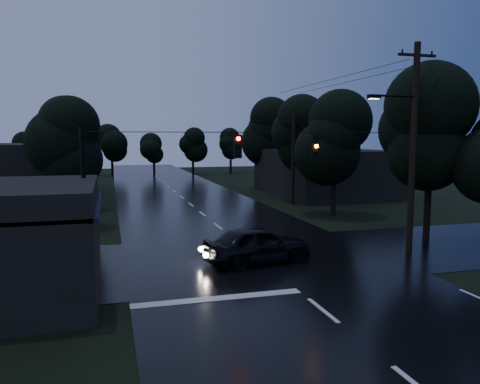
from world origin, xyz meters
TOP-DOWN VIEW (x-y plane):
  - main_road at (0.00, 30.00)m, footprint 12.00×120.00m
  - cross_street at (0.00, 12.00)m, footprint 60.00×9.00m
  - building_far_right at (14.00, 34.00)m, footprint 10.00×14.00m
  - building_far_left at (-14.00, 40.00)m, footprint 10.00×16.00m
  - utility_pole_main at (7.41, 11.00)m, footprint 3.50×0.30m
  - utility_pole_far at (8.30, 28.00)m, footprint 2.00×0.30m
  - anchor_pole_left at (-7.50, 11.00)m, footprint 0.18×0.18m
  - span_signals at (0.56, 10.99)m, footprint 15.00×0.37m
  - tree_corner_near at (10.00, 13.00)m, footprint 4.48×4.48m
  - tree_left_a at (-9.00, 22.00)m, footprint 3.92×3.92m
  - tree_left_b at (-9.60, 30.00)m, footprint 4.20×4.20m
  - tree_left_c at (-10.20, 40.00)m, footprint 4.48×4.48m
  - tree_right_a at (9.00, 22.00)m, footprint 4.20×4.20m
  - tree_right_b at (9.60, 30.00)m, footprint 4.48×4.48m
  - tree_right_c at (10.20, 40.00)m, footprint 4.76×4.76m
  - car at (-0.22, 11.18)m, footprint 5.17×2.82m

SIDE VIEW (x-z plane):
  - main_road at x=0.00m, z-range -0.01..0.01m
  - cross_street at x=0.00m, z-range -0.01..0.01m
  - car at x=-0.22m, z-range 0.00..1.67m
  - building_far_right at x=14.00m, z-range 0.00..4.40m
  - building_far_left at x=-14.00m, z-range 0.00..5.00m
  - anchor_pole_left at x=-7.50m, z-range 0.00..6.00m
  - utility_pole_far at x=8.30m, z-range 0.13..7.63m
  - tree_left_a at x=-9.00m, z-range 1.11..9.37m
  - span_signals at x=0.56m, z-range 4.69..5.80m
  - utility_pole_main at x=7.41m, z-range 0.26..10.26m
  - tree_left_b at x=-9.60m, z-range 1.19..10.04m
  - tree_right_a at x=9.00m, z-range 1.19..10.04m
  - tree_corner_near at x=10.00m, z-range 1.27..10.71m
  - tree_left_c at x=-10.20m, z-range 1.27..10.71m
  - tree_right_b at x=9.60m, z-range 1.27..10.71m
  - tree_right_c at x=10.20m, z-range 1.35..11.38m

